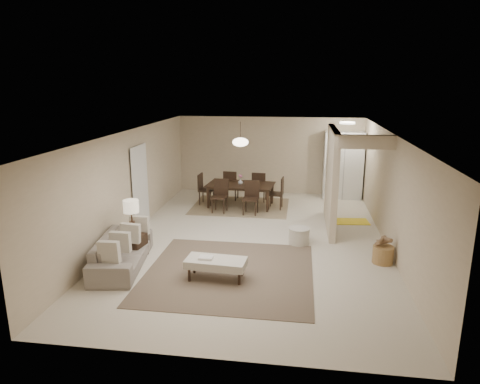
% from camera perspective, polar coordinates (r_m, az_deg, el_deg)
% --- Properties ---
extents(floor, '(9.00, 9.00, 0.00)m').
position_cam_1_polar(floor, '(10.09, 1.87, -6.39)').
color(floor, beige).
rests_on(floor, ground).
extents(ceiling, '(9.00, 9.00, 0.00)m').
position_cam_1_polar(ceiling, '(9.49, 1.99, 7.86)').
color(ceiling, white).
rests_on(ceiling, back_wall).
extents(back_wall, '(6.00, 0.00, 6.00)m').
position_cam_1_polar(back_wall, '(14.11, 3.94, 4.89)').
color(back_wall, '#C1AF92').
rests_on(back_wall, floor).
extents(left_wall, '(0.00, 9.00, 9.00)m').
position_cam_1_polar(left_wall, '(10.46, -14.63, 1.06)').
color(left_wall, '#C1AF92').
rests_on(left_wall, floor).
extents(right_wall, '(0.00, 9.00, 9.00)m').
position_cam_1_polar(right_wall, '(9.86, 19.52, -0.11)').
color(right_wall, '#C1AF92').
rests_on(right_wall, floor).
extents(partition, '(0.15, 2.50, 2.50)m').
position_cam_1_polar(partition, '(10.91, 12.10, 1.75)').
color(partition, '#C1AF92').
rests_on(partition, floor).
extents(doorway, '(0.04, 0.90, 2.04)m').
position_cam_1_polar(doorway, '(11.04, -13.23, 0.62)').
color(doorway, black).
rests_on(doorway, floor).
extents(pantry_cabinet, '(1.20, 0.55, 2.10)m').
position_cam_1_polar(pantry_cabinet, '(13.82, 13.59, 3.48)').
color(pantry_cabinet, white).
rests_on(pantry_cabinet, floor).
extents(flush_light, '(0.44, 0.44, 0.05)m').
position_cam_1_polar(flush_light, '(12.69, 14.12, 8.93)').
color(flush_light, white).
rests_on(flush_light, ceiling).
extents(living_rug, '(3.20, 3.20, 0.01)m').
position_cam_1_polar(living_rug, '(8.44, -1.44, -10.67)').
color(living_rug, brown).
rests_on(living_rug, floor).
extents(sofa, '(2.21, 1.14, 0.62)m').
position_cam_1_polar(sofa, '(8.92, -15.48, -7.69)').
color(sofa, gray).
rests_on(sofa, floor).
extents(ottoman_bench, '(1.15, 0.59, 0.40)m').
position_cam_1_polar(ottoman_bench, '(8.08, -3.23, -9.45)').
color(ottoman_bench, beige).
rests_on(ottoman_bench, living_rug).
extents(side_table, '(0.51, 0.51, 0.49)m').
position_cam_1_polar(side_table, '(9.34, -14.00, -7.00)').
color(side_table, black).
rests_on(side_table, floor).
extents(table_lamp, '(0.32, 0.32, 0.76)m').
position_cam_1_polar(table_lamp, '(9.08, -14.31, -2.26)').
color(table_lamp, '#422B1C').
rests_on(table_lamp, side_table).
extents(round_pouf, '(0.48, 0.48, 0.38)m').
position_cam_1_polar(round_pouf, '(9.88, 7.87, -5.83)').
color(round_pouf, beige).
rests_on(round_pouf, floor).
extents(wicker_basket, '(0.53, 0.53, 0.36)m').
position_cam_1_polar(wicker_basket, '(9.27, 18.52, -7.93)').
color(wicker_basket, '#98683C').
rests_on(wicker_basket, floor).
extents(dining_rug, '(2.80, 2.10, 0.01)m').
position_cam_1_polar(dining_rug, '(12.71, 0.05, -1.92)').
color(dining_rug, '#826C50').
rests_on(dining_rug, floor).
extents(dining_table, '(2.02, 1.23, 0.68)m').
position_cam_1_polar(dining_table, '(12.61, 0.05, -0.46)').
color(dining_table, black).
rests_on(dining_table, dining_rug).
extents(dining_chairs, '(2.53, 1.91, 0.94)m').
position_cam_1_polar(dining_chairs, '(12.58, 0.05, 0.10)').
color(dining_chairs, black).
rests_on(dining_chairs, dining_rug).
extents(vase, '(0.16, 0.16, 0.15)m').
position_cam_1_polar(vase, '(12.51, 0.06, 1.38)').
color(vase, silver).
rests_on(vase, dining_table).
extents(yellow_mat, '(0.97, 0.65, 0.01)m').
position_cam_1_polar(yellow_mat, '(11.72, 14.56, -3.82)').
color(yellow_mat, yellow).
rests_on(yellow_mat, floor).
extents(pendant_light, '(0.46, 0.46, 0.71)m').
position_cam_1_polar(pendant_light, '(12.30, 0.06, 6.67)').
color(pendant_light, '#422B1C').
rests_on(pendant_light, ceiling).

